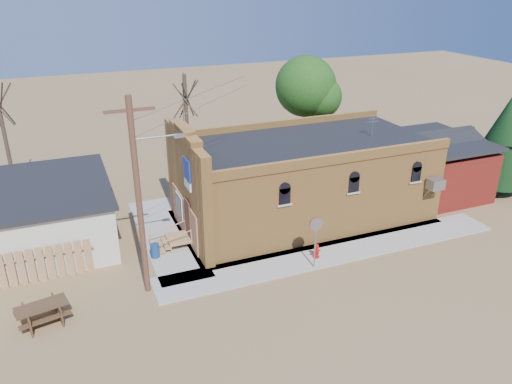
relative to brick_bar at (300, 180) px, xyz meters
name	(u,v)px	position (x,y,z in m)	size (l,w,h in m)	color
ground	(318,267)	(-1.64, -5.49, -2.34)	(120.00, 120.00, 0.00)	olive
sidewalk_south	(336,252)	(-0.14, -4.59, -2.30)	(19.00, 2.20, 0.08)	#9E9991
sidewalk_west	(166,236)	(-7.94, 0.51, -2.30)	(2.60, 10.00, 0.08)	#9E9991
brick_bar	(300,180)	(0.00, 0.00, 0.00)	(16.40, 7.97, 6.30)	#C8873D
red_shed	(435,160)	(9.86, 0.01, -0.07)	(5.40, 6.40, 4.30)	#601A10
wood_fence	(36,265)	(-14.44, -1.69, -1.44)	(5.20, 0.10, 1.80)	#A16748
utility_pole	(140,195)	(-9.79, -4.29, 2.43)	(3.12, 0.26, 9.00)	#492A1D
tree_bare_near	(186,98)	(-4.64, 7.51, 3.62)	(2.80, 2.80, 7.65)	brown
tree_leafy	(306,86)	(4.36, 8.01, 3.59)	(4.40, 4.40, 8.15)	brown
evergreen_tree	(505,138)	(13.86, -1.49, 1.37)	(3.60, 3.60, 6.50)	brown
fire_hydrant	(316,251)	(-1.37, -4.73, -1.88)	(0.43, 0.39, 0.77)	#B30E0A
stop_sign	(316,229)	(-1.90, -5.49, -0.16)	(0.74, 0.09, 2.73)	gray
trash_barrel	(155,251)	(-8.94, -1.63, -1.90)	(0.47, 0.47, 0.72)	navy
picnic_table	(42,311)	(-14.29, -4.99, -1.78)	(2.30, 1.90, 0.85)	#49311D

